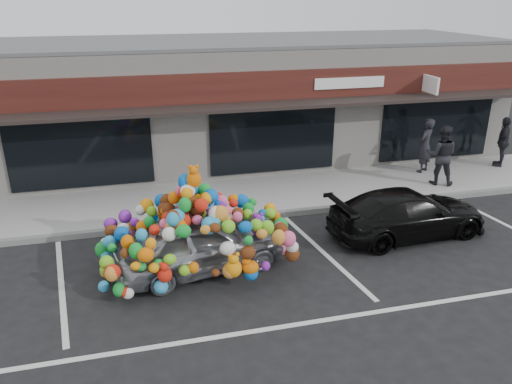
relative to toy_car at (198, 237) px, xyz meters
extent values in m
plane|color=black|center=(0.21, -0.21, -0.81)|extent=(90.00, 90.00, 0.00)
cube|color=silver|center=(0.21, 8.29, 1.29)|extent=(24.00, 6.00, 4.20)
cube|color=#59595B|center=(0.21, 8.29, 3.44)|extent=(24.00, 6.00, 0.12)
cube|color=#37130F|center=(0.21, 5.21, 2.34)|extent=(24.00, 0.18, 0.90)
cube|color=black|center=(0.21, 4.69, 1.84)|extent=(24.00, 1.20, 0.10)
cube|color=white|center=(8.41, 4.74, 2.24)|extent=(0.08, 0.95, 0.55)
cube|color=white|center=(5.71, 5.09, 2.34)|extent=(2.40, 0.04, 0.35)
cube|color=black|center=(-2.79, 5.26, 0.64)|extent=(4.20, 0.12, 2.30)
cube|color=black|center=(3.21, 5.26, 0.64)|extent=(4.20, 0.12, 2.30)
cube|color=black|center=(9.21, 5.26, 0.64)|extent=(4.20, 0.12, 2.30)
cube|color=#9B9B95|center=(0.21, 3.79, -0.74)|extent=(26.00, 3.00, 0.15)
cube|color=slate|center=(0.21, 2.29, -0.74)|extent=(26.00, 0.18, 0.16)
cube|color=silver|center=(-2.99, -0.01, -0.81)|extent=(0.73, 4.37, 0.01)
cube|color=silver|center=(3.01, -0.01, -0.81)|extent=(0.73, 4.37, 0.01)
cube|color=silver|center=(2.21, -2.51, -0.81)|extent=(14.00, 0.12, 0.01)
imported|color=#92969B|center=(0.00, 0.00, -0.16)|extent=(2.27, 4.07, 1.31)
ellipsoid|color=#E94025|center=(0.00, 0.00, 0.98)|extent=(1.45, 1.81, 0.98)
sphere|color=yellow|center=(1.34, -0.15, 0.15)|extent=(0.34, 0.34, 0.34)
sphere|color=blue|center=(0.60, -0.85, -0.26)|extent=(0.36, 0.36, 0.36)
sphere|color=green|center=(-0.80, 0.84, -0.21)|extent=(0.30, 0.30, 0.30)
sphere|color=#E24F9C|center=(0.00, 0.00, 1.42)|extent=(0.32, 0.32, 0.32)
sphere|color=orange|center=(-1.15, 0.10, 0.16)|extent=(0.30, 0.30, 0.30)
imported|color=black|center=(5.43, 0.42, -0.21)|extent=(2.00, 4.28, 1.21)
imported|color=black|center=(8.28, 4.36, 0.26)|extent=(0.81, 0.74, 1.85)
imported|color=black|center=(8.14, 3.21, 0.29)|extent=(1.16, 1.09, 1.91)
imported|color=black|center=(11.27, 4.27, 0.21)|extent=(1.06, 0.98, 1.75)
camera|label=1|loc=(-1.16, -9.92, 5.02)|focal=35.00mm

